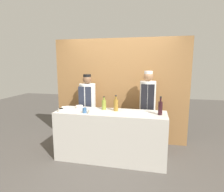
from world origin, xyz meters
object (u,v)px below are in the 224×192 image
sauce_bowl_orange (65,108)px  cup_cream (90,111)px  cutting_board (136,113)px  sauce_bowl_white (79,107)px  bottle_vinegar (116,105)px  sauce_bowl_red (61,110)px  bottle_oil (104,104)px  bottle_wine (160,108)px  cup_blue (85,110)px  chef_right (147,108)px  chef_left (88,107)px

sauce_bowl_orange → cup_cream: (0.59, -0.18, 0.01)m
cutting_board → cup_cream: cup_cream is taller
sauce_bowl_white → sauce_bowl_orange: (-0.24, -0.17, -0.00)m
bottle_vinegar → cup_cream: bottle_vinegar is taller
sauce_bowl_red → cup_cream: bearing=-1.8°
cutting_board → bottle_oil: 0.69m
sauce_bowl_orange → cup_cream: bearing=-17.1°
bottle_wine → cup_cream: size_ratio=3.85×
bottle_wine → bottle_oil: bearing=171.0°
bottle_vinegar → cup_blue: (-0.53, -0.28, -0.07)m
cup_blue → cup_cream: bearing=-5.4°
chef_right → sauce_bowl_red: bearing=-154.4°
chef_right → cup_blue: bearing=-145.4°
bottle_wine → cutting_board: bearing=-176.8°
sauce_bowl_white → cutting_board: size_ratio=0.37×
sauce_bowl_white → cutting_board: sauce_bowl_white is taller
cutting_board → bottle_vinegar: 0.44m
cup_blue → cup_cream: 0.11m
sauce_bowl_red → chef_right: size_ratio=0.07×
cutting_board → cup_cream: 0.84m
sauce_bowl_red → chef_right: (1.58, 0.76, -0.05)m
cup_cream → chef_left: size_ratio=0.05×
bottle_vinegar → chef_right: size_ratio=0.18×
cup_cream → chef_left: bearing=112.7°
sauce_bowl_red → bottle_vinegar: bottle_vinegar is taller
bottle_oil → cup_cream: 0.39m
sauce_bowl_red → cup_cream: size_ratio=1.32×
sauce_bowl_red → sauce_bowl_white: bearing=54.8°
sauce_bowl_red → chef_right: 1.75m
cutting_board → bottle_oil: (-0.65, 0.19, 0.09)m
sauce_bowl_red → sauce_bowl_orange: 0.16m
sauce_bowl_orange → cup_blue: bearing=-19.6°
cutting_board → cup_blue: bearing=-171.5°
sauce_bowl_orange → cup_blue: size_ratio=1.36×
bottle_oil → bottle_vinegar: bearing=-11.4°
chef_left → chef_right: bearing=-0.0°
cutting_board → chef_right: bearing=74.4°
sauce_bowl_red → bottle_vinegar: 1.04m
cutting_board → chef_left: chef_left is taller
sauce_bowl_white → bottle_vinegar: bearing=-4.0°
sauce_bowl_orange → cutting_board: sauce_bowl_orange is taller
sauce_bowl_orange → bottle_wine: (1.82, -0.01, 0.10)m
bottle_oil → cup_blue: bottle_oil is taller
bottle_vinegar → chef_right: chef_right is taller
bottle_oil → bottle_vinegar: (0.25, -0.05, 0.02)m
bottle_oil → sauce_bowl_white: bearing=179.6°
sauce_bowl_white → bottle_oil: bottle_oil is taller
sauce_bowl_white → cutting_board: bearing=-9.5°
bottle_oil → cup_blue: 0.44m
sauce_bowl_red → cup_blue: cup_blue is taller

